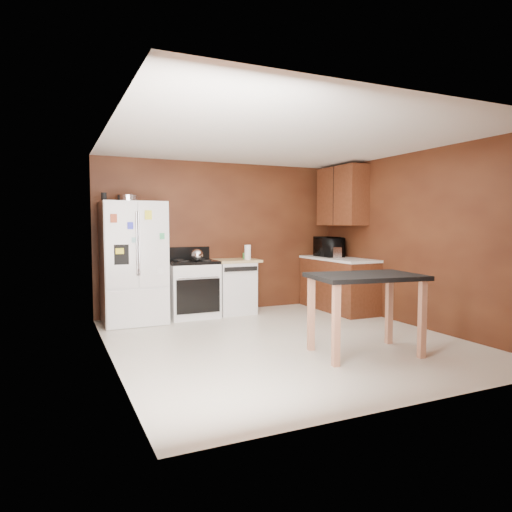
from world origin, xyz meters
TOP-DOWN VIEW (x-y plane):
  - floor at (0.00, 0.00)m, footprint 4.50×4.50m
  - ceiling at (0.00, 0.00)m, footprint 4.50×4.50m
  - wall_back at (0.00, 2.25)m, footprint 4.20×0.00m
  - wall_front at (0.00, -2.25)m, footprint 4.20×0.00m
  - wall_left at (-2.10, 0.00)m, footprint 0.00×4.50m
  - wall_right at (2.10, 0.00)m, footprint 0.00×4.50m
  - roasting_pan at (-1.62, 1.84)m, footprint 0.36×0.36m
  - pen_cup at (-1.96, 1.75)m, footprint 0.08×0.08m
  - kettle at (-0.60, 1.76)m, footprint 0.19×0.19m
  - paper_towel at (0.27, 1.81)m, footprint 0.12×0.12m
  - green_canister at (0.31, 2.00)m, footprint 0.10×0.10m
  - toaster at (1.76, 1.51)m, footprint 0.21×0.28m
  - microwave at (1.80, 1.74)m, footprint 0.40×0.58m
  - refrigerator at (-1.55, 1.86)m, footprint 0.90×0.80m
  - gas_range at (-0.64, 1.92)m, footprint 0.76×0.68m
  - dishwasher at (0.08, 1.95)m, footprint 0.78×0.63m
  - right_cabinets at (1.84, 1.48)m, footprint 0.63×1.58m
  - island at (0.55, -0.89)m, footprint 1.30×0.96m

SIDE VIEW (x-z plane):
  - floor at x=0.00m, z-range 0.00..0.00m
  - dishwasher at x=0.08m, z-range 0.01..0.90m
  - gas_range at x=-0.64m, z-range -0.09..1.01m
  - island at x=0.55m, z-range 0.31..1.22m
  - refrigerator at x=-1.55m, z-range 0.00..1.80m
  - right_cabinets at x=1.84m, z-range -0.32..2.13m
  - green_canister at x=0.31m, z-range 0.89..0.99m
  - toaster at x=1.76m, z-range 0.90..1.08m
  - kettle at x=-0.60m, z-range 0.90..1.09m
  - paper_towel at x=0.27m, z-range 0.89..1.13m
  - microwave at x=1.80m, z-range 0.90..1.21m
  - wall_back at x=0.00m, z-range -0.85..3.35m
  - wall_front at x=0.00m, z-range -0.85..3.35m
  - wall_left at x=-2.10m, z-range -1.00..3.50m
  - wall_right at x=2.10m, z-range -1.00..3.50m
  - roasting_pan at x=-1.62m, z-range 1.80..1.89m
  - pen_cup at x=-1.96m, z-range 1.80..1.91m
  - ceiling at x=0.00m, z-range 2.50..2.50m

